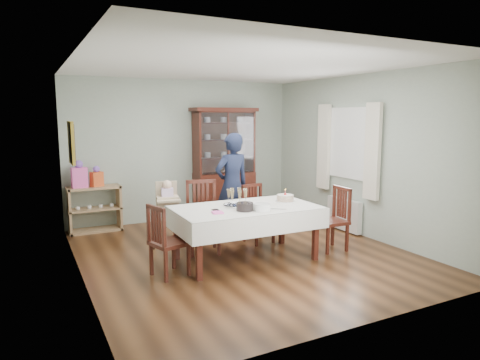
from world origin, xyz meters
TOP-DOWN VIEW (x-y plane):
  - floor at (0.00, 0.00)m, footprint 5.00×5.00m
  - room_shell at (0.00, 0.53)m, footprint 5.00×5.00m
  - dining_table at (-0.10, -0.27)m, footprint 2.02×1.18m
  - china_cabinet at (0.75, 2.26)m, footprint 1.30×0.48m
  - sideboard at (-1.75, 2.28)m, footprint 0.90×0.38m
  - picture_frame at (-2.22, 0.80)m, footprint 0.04×0.48m
  - window at (2.22, 0.30)m, footprint 0.04×1.02m
  - curtain_left at (2.16, -0.32)m, footprint 0.07×0.30m
  - curtain_right at (2.16, 0.92)m, footprint 0.07×0.30m
  - radiator at (2.16, 0.30)m, footprint 0.10×0.80m
  - chair_far_left at (-0.50, 0.33)m, footprint 0.58×0.58m
  - chair_far_right at (0.48, 0.41)m, footprint 0.46×0.46m
  - chair_end_left at (-1.26, -0.38)m, footprint 0.51×0.51m
  - chair_end_right at (1.27, -0.46)m, footprint 0.44×0.44m
  - woman at (0.26, 0.91)m, footprint 0.68×0.49m
  - high_chair at (-0.84, 0.96)m, footprint 0.53×0.53m
  - champagne_tray at (-0.18, -0.18)m, footprint 0.40×0.40m
  - birthday_cake at (0.58, -0.23)m, footprint 0.28×0.28m
  - plate_stack_dark at (-0.23, -0.49)m, footprint 0.25×0.25m
  - plate_stack_white at (-0.03, -0.60)m, footprint 0.28×0.28m
  - napkin_stack at (-0.62, -0.46)m, footprint 0.16×0.16m
  - cutlery at (-0.61, -0.31)m, footprint 0.13×0.18m
  - cake_knife at (0.19, -0.61)m, footprint 0.22×0.18m
  - gift_bag_pink at (-1.98, 2.26)m, footprint 0.26×0.18m
  - gift_bag_orange at (-1.70, 2.26)m, footprint 0.23×0.20m

SIDE VIEW (x-z plane):
  - floor at x=0.00m, z-range 0.00..0.00m
  - chair_far_right at x=0.48m, z-range -0.19..0.73m
  - chair_end_left at x=-1.26m, z-range -0.19..0.73m
  - chair_end_right at x=1.27m, z-range -0.19..0.76m
  - radiator at x=2.16m, z-range 0.02..0.57m
  - chair_far_left at x=-0.50m, z-range -0.21..0.84m
  - dining_table at x=-0.10m, z-range 0.00..0.76m
  - high_chair at x=-0.84m, z-range -0.11..0.91m
  - sideboard at x=-1.75m, z-range 0.00..0.80m
  - cake_knife at x=0.19m, z-range 0.76..0.77m
  - cutlery at x=-0.61m, z-range 0.76..0.77m
  - napkin_stack at x=-0.62m, z-range 0.76..0.78m
  - plate_stack_white at x=-0.03m, z-range 0.76..0.86m
  - birthday_cake at x=0.58m, z-range 0.71..0.91m
  - plate_stack_dark at x=-0.23m, z-range 0.76..0.87m
  - champagne_tray at x=-0.18m, z-range 0.71..0.95m
  - woman at x=0.26m, z-range 0.00..1.74m
  - gift_bag_orange at x=-1.70m, z-range 0.78..1.14m
  - gift_bag_pink at x=-1.98m, z-range 0.77..1.24m
  - china_cabinet at x=0.75m, z-range 0.04..2.21m
  - curtain_left at x=2.16m, z-range 0.67..2.23m
  - curtain_right at x=2.16m, z-range 0.67..2.23m
  - window at x=2.22m, z-range 0.94..2.16m
  - picture_frame at x=-2.22m, z-range 1.36..1.94m
  - room_shell at x=0.00m, z-range -0.80..4.20m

